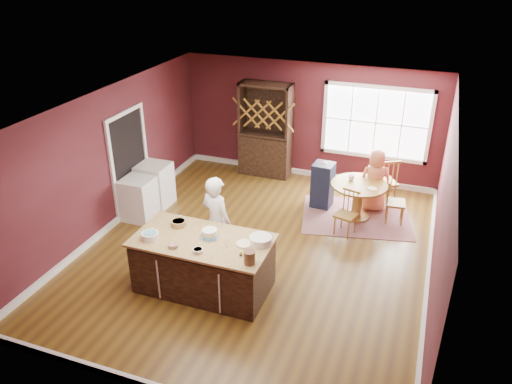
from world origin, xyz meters
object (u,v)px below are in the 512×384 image
dining_table (358,194)px  chair_east (396,201)px  washer (139,199)px  toddler (326,169)px  chair_north (385,180)px  kitchen_island (204,265)px  chair_south (346,213)px  high_chair (323,184)px  dryer (155,185)px  layer_cake (210,234)px  hutch (266,130)px  baker (217,222)px  seated_woman (375,180)px

dining_table → chair_east: size_ratio=1.20×
washer → toddler: bearing=29.3°
chair_north → kitchen_island: bearing=28.9°
chair_north → dining_table: bearing=32.3°
chair_south → high_chair: (-0.68, 0.98, 0.05)m
chair_south → chair_east: bearing=60.2°
washer → dryer: dryer is taller
chair_east → washer: chair_east is taller
kitchen_island → chair_south: size_ratio=2.39×
dining_table → chair_east: bearing=5.8°
dining_table → layer_cake: 3.61m
kitchen_island → chair_north: chair_north is taller
high_chair → hutch: 2.12m
dining_table → dryer: size_ratio=1.21×
baker → chair_north: bearing=-107.2°
dining_table → chair_south: size_ratio=1.24×
chair_south → hutch: size_ratio=0.41×
toddler → layer_cake: bearing=-107.4°
baker → seated_woman: baker is taller
dining_table → seated_woman: (0.25, 0.46, 0.14)m
dryer → hutch: bearing=54.0°
baker → toddler: 3.07m
toddler → hutch: 2.02m
chair_south → toddler: (-0.65, 1.09, 0.36)m
kitchen_island → chair_north: size_ratio=2.04×
high_chair → toddler: (0.03, 0.11, 0.30)m
chair_east → hutch: 3.51m
baker → high_chair: (1.21, 2.70, -0.32)m
hutch → dryer: size_ratio=2.41×
layer_cake → dryer: bearing=136.6°
kitchen_island → baker: 0.82m
layer_cake → seated_woman: (2.08, 3.54, -0.31)m
layer_cake → high_chair: bearing=72.6°
kitchen_island → baker: baker is taller
dining_table → toddler: bearing=155.0°
toddler → dryer: size_ratio=0.28×
high_chair → toddler: size_ratio=3.89×
baker → dryer: 2.66m
baker → dryer: size_ratio=1.80×
hutch → chair_north: bearing=-10.9°
baker → dryer: baker is taller
chair_east → high_chair: 1.53m
kitchen_island → seated_woman: size_ratio=1.60×
chair_north → toddler: (-1.18, -0.49, 0.28)m
chair_south → dryer: (-4.02, -0.17, 0.01)m
chair_south → hutch: hutch is taller
dining_table → baker: (-1.99, -2.46, 0.29)m
hutch → dining_table: bearing=-29.6°
dryer → baker: bearing=-36.1°
toddler → hutch: size_ratio=0.12×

